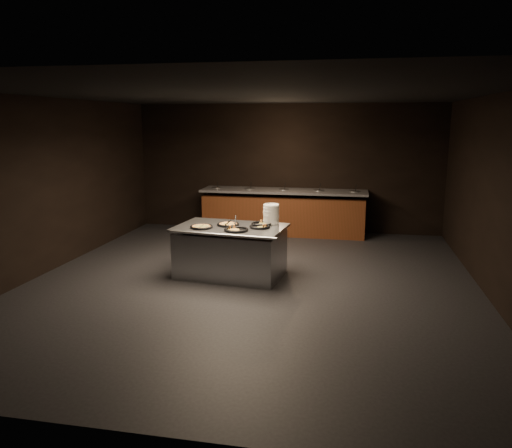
# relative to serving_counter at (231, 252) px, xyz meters

# --- Properties ---
(room) EXTENTS (7.02, 8.02, 2.92)m
(room) POSITION_rel_serving_counter_xyz_m (0.41, -0.30, 1.05)
(room) COLOR black
(room) RESTS_ON ground
(salad_bar) EXTENTS (3.70, 0.83, 1.18)m
(salad_bar) POSITION_rel_serving_counter_xyz_m (0.41, 3.26, 0.04)
(salad_bar) COLOR #612916
(salad_bar) RESTS_ON ground
(serving_counter) EXTENTS (1.85, 1.30, 0.83)m
(serving_counter) POSITION_rel_serving_counter_xyz_m (0.00, 0.00, 0.00)
(serving_counter) COLOR #A8AAAF
(serving_counter) RESTS_ON ground
(plate_stack) EXTENTS (0.26, 0.26, 0.33)m
(plate_stack) POSITION_rel_serving_counter_xyz_m (0.62, 0.33, 0.59)
(plate_stack) COLOR silver
(plate_stack) RESTS_ON serving_counter
(pan_veggie_whole) EXTENTS (0.36, 0.36, 0.04)m
(pan_veggie_whole) POSITION_rel_serving_counter_xyz_m (-0.42, -0.21, 0.45)
(pan_veggie_whole) COLOR black
(pan_veggie_whole) RESTS_ON serving_counter
(pan_cheese_whole) EXTENTS (0.36, 0.36, 0.04)m
(pan_cheese_whole) POSITION_rel_serving_counter_xyz_m (-0.05, 0.06, 0.45)
(pan_cheese_whole) COLOR black
(pan_cheese_whole) RESTS_ON serving_counter
(pan_cheese_slices_a) EXTENTS (0.34, 0.34, 0.04)m
(pan_cheese_slices_a) POSITION_rel_serving_counter_xyz_m (0.48, 0.21, 0.45)
(pan_cheese_slices_a) COLOR black
(pan_cheese_slices_a) RESTS_ON serving_counter
(pan_cheese_slices_b) EXTENTS (0.38, 0.38, 0.04)m
(pan_cheese_slices_b) POSITION_rel_serving_counter_xyz_m (0.17, -0.31, 0.45)
(pan_cheese_slices_b) COLOR black
(pan_cheese_slices_b) RESTS_ON serving_counter
(pan_veggie_slices) EXTENTS (0.33, 0.33, 0.04)m
(pan_veggie_slices) POSITION_rel_serving_counter_xyz_m (0.49, -0.02, 0.45)
(pan_veggie_slices) COLOR black
(pan_veggie_slices) RESTS_ON serving_counter
(server_left) EXTENTS (0.14, 0.32, 0.16)m
(server_left) POSITION_rel_serving_counter_xyz_m (0.06, 0.08, 0.51)
(server_left) COLOR #A8AAAF
(server_left) RESTS_ON serving_counter
(server_right) EXTENTS (0.26, 0.22, 0.15)m
(server_right) POSITION_rel_serving_counter_xyz_m (0.04, -0.17, 0.50)
(server_right) COLOR #A8AAAF
(server_right) RESTS_ON serving_counter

